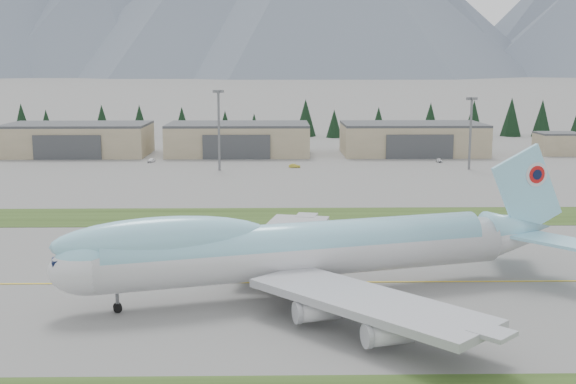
{
  "coord_description": "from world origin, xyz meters",
  "views": [
    {
      "loc": [
        -2.31,
        -97.58,
        29.98
      ],
      "look_at": [
        -0.09,
        28.36,
        8.0
      ],
      "focal_mm": 45.0,
      "sensor_mm": 36.0,
      "label": 1
    }
  ],
  "objects_px": {
    "hangar_center": "(238,139)",
    "service_vehicle_b": "(294,168)",
    "hangar_left": "(78,139)",
    "service_vehicle_c": "(439,162)",
    "hangar_right": "(412,139)",
    "service_vehicle_a": "(151,162)",
    "boeing_747_freighter": "(301,249)"
  },
  "relations": [
    {
      "from": "hangar_center",
      "to": "service_vehicle_b",
      "type": "bearing_deg",
      "value": -61.03
    },
    {
      "from": "hangar_left",
      "to": "hangar_center",
      "type": "bearing_deg",
      "value": 0.0
    },
    {
      "from": "service_vehicle_c",
      "to": "hangar_center",
      "type": "bearing_deg",
      "value": 164.9
    },
    {
      "from": "hangar_right",
      "to": "service_vehicle_a",
      "type": "bearing_deg",
      "value": -167.01
    },
    {
      "from": "service_vehicle_a",
      "to": "service_vehicle_b",
      "type": "relative_size",
      "value": 1.1
    },
    {
      "from": "boeing_747_freighter",
      "to": "service_vehicle_c",
      "type": "distance_m",
      "value": 142.28
    },
    {
      "from": "hangar_center",
      "to": "service_vehicle_b",
      "type": "height_order",
      "value": "hangar_center"
    },
    {
      "from": "service_vehicle_a",
      "to": "service_vehicle_c",
      "type": "bearing_deg",
      "value": 11.03
    },
    {
      "from": "hangar_left",
      "to": "service_vehicle_c",
      "type": "relative_size",
      "value": 12.38
    },
    {
      "from": "service_vehicle_a",
      "to": "service_vehicle_b",
      "type": "height_order",
      "value": "service_vehicle_a"
    },
    {
      "from": "service_vehicle_a",
      "to": "service_vehicle_b",
      "type": "bearing_deg",
      "value": -4.26
    },
    {
      "from": "service_vehicle_a",
      "to": "service_vehicle_c",
      "type": "distance_m",
      "value": 91.31
    },
    {
      "from": "service_vehicle_b",
      "to": "service_vehicle_c",
      "type": "distance_m",
      "value": 47.62
    },
    {
      "from": "hangar_right",
      "to": "service_vehicle_c",
      "type": "distance_m",
      "value": 22.84
    },
    {
      "from": "boeing_747_freighter",
      "to": "service_vehicle_c",
      "type": "height_order",
      "value": "boeing_747_freighter"
    },
    {
      "from": "hangar_right",
      "to": "hangar_left",
      "type": "bearing_deg",
      "value": 180.0
    },
    {
      "from": "service_vehicle_c",
      "to": "hangar_left",
      "type": "bearing_deg",
      "value": 173.19
    },
    {
      "from": "boeing_747_freighter",
      "to": "service_vehicle_b",
      "type": "bearing_deg",
      "value": 73.23
    },
    {
      "from": "hangar_right",
      "to": "hangar_center",
      "type": "bearing_deg",
      "value": 180.0
    },
    {
      "from": "boeing_747_freighter",
      "to": "hangar_left",
      "type": "height_order",
      "value": "boeing_747_freighter"
    },
    {
      "from": "hangar_left",
      "to": "service_vehicle_b",
      "type": "distance_m",
      "value": 80.76
    },
    {
      "from": "hangar_left",
      "to": "service_vehicle_a",
      "type": "xyz_separation_m",
      "value": [
        28.31,
        -20.0,
        -5.39
      ]
    },
    {
      "from": "service_vehicle_a",
      "to": "service_vehicle_c",
      "type": "relative_size",
      "value": 0.99
    },
    {
      "from": "hangar_center",
      "to": "service_vehicle_a",
      "type": "bearing_deg",
      "value": -143.15
    },
    {
      "from": "boeing_747_freighter",
      "to": "service_vehicle_c",
      "type": "bearing_deg",
      "value": 54.36
    },
    {
      "from": "boeing_747_freighter",
      "to": "hangar_right",
      "type": "xyz_separation_m",
      "value": [
        43.97,
        155.29,
        -0.92
      ]
    },
    {
      "from": "boeing_747_freighter",
      "to": "hangar_left",
      "type": "xyz_separation_m",
      "value": [
        -71.03,
        155.29,
        -0.92
      ]
    },
    {
      "from": "boeing_747_freighter",
      "to": "service_vehicle_a",
      "type": "xyz_separation_m",
      "value": [
        -42.71,
        135.29,
        -6.31
      ]
    },
    {
      "from": "hangar_left",
      "to": "service_vehicle_a",
      "type": "height_order",
      "value": "hangar_left"
    },
    {
      "from": "hangar_center",
      "to": "service_vehicle_b",
      "type": "xyz_separation_m",
      "value": [
        18.4,
        -33.24,
        -5.39
      ]
    },
    {
      "from": "service_vehicle_c",
      "to": "boeing_747_freighter",
      "type": "bearing_deg",
      "value": -106.51
    },
    {
      "from": "hangar_left",
      "to": "hangar_center",
      "type": "distance_m",
      "value": 55.0
    }
  ]
}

